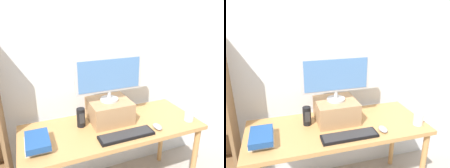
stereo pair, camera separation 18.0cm
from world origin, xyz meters
The scene contains 9 objects.
back_wall centered at (0.00, 0.42, 1.30)m, with size 7.00×0.08×2.60m.
desk centered at (0.00, 0.00, 0.68)m, with size 1.53×0.62×0.76m.
riser_box centered at (0.01, 0.11, 0.86)m, with size 0.36×0.34×0.19m.
computer_monitor centered at (0.01, 0.11, 1.18)m, with size 0.59×0.16×0.39m.
keyboard centered at (0.04, -0.20, 0.78)m, with size 0.45×0.13×0.02m.
computer_mouse centered at (0.33, -0.19, 0.78)m, with size 0.06×0.10×0.04m.
book_stack centered at (-0.62, -0.08, 0.80)m, with size 0.18×0.26×0.08m.
coffee_mug centered at (0.68, -0.17, 0.82)m, with size 0.11×0.08×0.10m.
desk_speaker centered at (-0.25, 0.10, 0.85)m, with size 0.07×0.07×0.16m.
Camera 1 is at (-0.63, -1.53, 1.73)m, focal length 35.00 mm.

